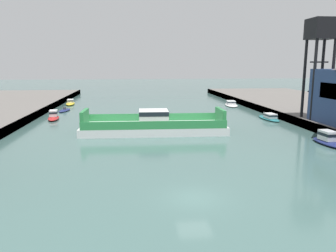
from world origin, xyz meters
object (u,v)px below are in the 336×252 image
object	(u,v)px
moored_boat_upstream_a	(70,103)
moored_boat_mid_left	(53,116)
moored_boat_far_right	(231,104)
crane_tower	(321,38)
moored_boat_near_left	(269,117)
moored_boat_far_left	(65,110)
moored_boat_upstream_b	(329,140)
chain_ferry	(154,125)

from	to	relation	value
moored_boat_upstream_a	moored_boat_mid_left	bearing A→B (deg)	-87.31
moored_boat_far_right	crane_tower	world-z (taller)	crane_tower
moored_boat_far_right	moored_boat_upstream_a	xyz separation A→B (m)	(-38.24, 6.51, 0.03)
moored_boat_mid_left	moored_boat_far_right	bearing A→B (deg)	23.24
moored_boat_near_left	moored_boat_far_left	distance (m)	40.97
moored_boat_mid_left	moored_boat_upstream_b	distance (m)	44.09
chain_ferry	moored_boat_upstream_b	bearing A→B (deg)	-25.58
moored_boat_near_left	moored_boat_far_right	world-z (taller)	moored_boat_near_left
chain_ferry	moored_boat_upstream_a	bearing A→B (deg)	116.81
crane_tower	moored_boat_far_right	bearing A→B (deg)	100.67
chain_ferry	moored_boat_mid_left	size ratio (longest dim) A/B	3.43
moored_boat_near_left	moored_boat_upstream_b	xyz separation A→B (m)	(-0.43, -18.70, 0.21)
chain_ferry	moored_boat_mid_left	bearing A→B (deg)	142.19
moored_boat_near_left	moored_boat_upstream_b	distance (m)	18.71
moored_boat_upstream_a	moored_boat_upstream_b	xyz separation A→B (m)	(38.65, -45.51, 0.18)
chain_ferry	moored_boat_far_right	bearing A→B (deg)	55.21
moored_boat_mid_left	crane_tower	size ratio (longest dim) A/B	0.40
moored_boat_far_right	moored_boat_far_left	bearing A→B (deg)	-171.79
chain_ferry	moored_boat_mid_left	world-z (taller)	chain_ferry
moored_boat_upstream_b	crane_tower	size ratio (longest dim) A/B	0.40
moored_boat_upstream_b	moored_boat_far_left	bearing A→B (deg)	138.28
moored_boat_far_right	moored_boat_upstream_a	world-z (taller)	moored_boat_upstream_a
chain_ferry	moored_boat_mid_left	distance (m)	21.46
moored_boat_upstream_b	moored_boat_upstream_a	bearing A→B (deg)	130.34
chain_ferry	crane_tower	distance (m)	28.34
chain_ferry	moored_boat_near_left	size ratio (longest dim) A/B	2.94
moored_boat_upstream_b	crane_tower	world-z (taller)	crane_tower
moored_boat_mid_left	moored_boat_upstream_b	size ratio (longest dim) A/B	0.99
moored_boat_upstream_a	moored_boat_upstream_b	distance (m)	59.71
chain_ferry	moored_boat_upstream_b	distance (m)	22.88
moored_boat_mid_left	moored_boat_upstream_a	xyz separation A→B (m)	(-1.06, 22.48, -0.15)
moored_boat_upstream_b	crane_tower	xyz separation A→B (m)	(4.76, 11.61, 12.83)
chain_ferry	moored_boat_far_right	distance (m)	35.47
moored_boat_far_left	moored_boat_mid_left	bearing A→B (deg)	-89.32
moored_boat_upstream_a	moored_boat_upstream_b	world-z (taller)	moored_boat_upstream_b
chain_ferry	moored_boat_upstream_a	size ratio (longest dim) A/B	2.90
chain_ferry	moored_boat_far_left	distance (m)	29.26
moored_boat_far_right	moored_boat_mid_left	bearing A→B (deg)	-156.76
chain_ferry	moored_boat_far_right	world-z (taller)	chain_ferry
chain_ferry	crane_tower	xyz separation A→B (m)	(25.39, 1.74, 12.45)
moored_boat_near_left	moored_boat_upstream_b	size ratio (longest dim) A/B	1.16
crane_tower	moored_boat_upstream_a	bearing A→B (deg)	142.01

